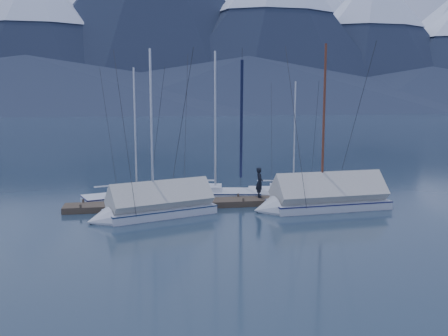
{
  "coord_description": "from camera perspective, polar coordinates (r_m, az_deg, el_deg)",
  "views": [
    {
      "loc": [
        -4.98,
        -24.65,
        6.01
      ],
      "look_at": [
        0.0,
        2.0,
        2.2
      ],
      "focal_mm": 38.0,
      "sensor_mm": 36.0,
      "label": 1
    }
  ],
  "objects": [
    {
      "name": "sailboat_open_right",
      "position": [
        31.31,
        9.11,
        -2.91
      ],
      "size": [
        6.28,
        3.11,
        8.0
      ],
      "color": "silver",
      "rests_on": "ground"
    },
    {
      "name": "mooring_posts",
      "position": [
        27.61,
        -1.02,
        -3.83
      ],
      "size": [
        15.12,
        1.52,
        0.35
      ],
      "color": "#382D23",
      "rests_on": "ground"
    },
    {
      "name": "sailboat_open_left",
      "position": [
        30.04,
        -9.58,
        -3.35
      ],
      "size": [
        6.93,
        3.86,
        8.83
      ],
      "color": "silver",
      "rests_on": "ground"
    },
    {
      "name": "sailboat_covered_near",
      "position": [
        27.26,
        11.34,
        -3.81
      ],
      "size": [
        7.94,
        3.36,
        10.13
      ],
      "color": "silver",
      "rests_on": "ground"
    },
    {
      "name": "sailboat_covered_far",
      "position": [
        25.25,
        -8.8,
        -4.78
      ],
      "size": [
        7.08,
        4.14,
        9.52
      ],
      "color": "silver",
      "rests_on": "ground"
    },
    {
      "name": "dock",
      "position": [
        27.74,
        0.0,
        -4.28
      ],
      "size": [
        18.0,
        1.5,
        0.54
      ],
      "color": "#382D23",
      "rests_on": "ground"
    },
    {
      "name": "ground",
      "position": [
        25.85,
        0.82,
        -5.44
      ],
      "size": [
        1000.0,
        1000.0,
        0.0
      ],
      "primitive_type": "plane",
      "color": "#162433",
      "rests_on": "ground"
    },
    {
      "name": "person",
      "position": [
        28.24,
        4.29,
        -1.75
      ],
      "size": [
        0.49,
        0.69,
        1.8
      ],
      "primitive_type": "imported",
      "rotation": [
        0.0,
        0.0,
        1.47
      ],
      "color": "black",
      "rests_on": "dock"
    },
    {
      "name": "mountain_range",
      "position": [
        398.69,
        -9.53,
        15.47
      ],
      "size": [
        877.0,
        584.0,
        150.5
      ],
      "color": "#475675",
      "rests_on": "ground"
    },
    {
      "name": "sailboat_open_mid",
      "position": [
        29.78,
        -0.02,
        -3.3
      ],
      "size": [
        7.79,
        3.71,
        9.94
      ],
      "color": "silver",
      "rests_on": "ground"
    }
  ]
}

